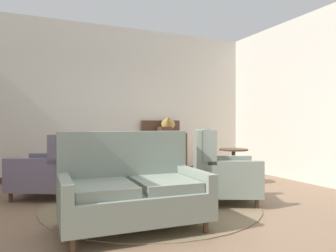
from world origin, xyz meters
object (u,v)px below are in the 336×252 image
Objects in this scene: porcelain_vase at (139,157)px; armchair_near_window at (220,172)px; armchair_foreground_right at (152,163)px; side_table at (234,163)px; armchair_back_corner at (52,170)px; gramophone at (167,123)px; sideboard at (164,151)px; settee at (132,190)px; coffee_table at (141,173)px.

armchair_near_window is (1.04, -0.53, -0.21)m from porcelain_vase.
armchair_foreground_right is 1.53m from side_table.
armchair_foreground_right and armchair_back_corner have the same top height.
gramophone reaches higher than side_table.
porcelain_vase is 1.18m from armchair_foreground_right.
sideboard is (-0.76, 1.51, 0.13)m from side_table.
armchair_foreground_right is 0.93× the size of armchair_back_corner.
side_table is 0.55× the size of sideboard.
armchair_foreground_right is (1.01, 2.05, 0.01)m from settee.
armchair_near_window reaches higher than armchair_foreground_right.
gramophone is (1.34, 1.99, 0.50)m from porcelain_vase.
sideboard is at bearing 58.58° from coffee_table.
armchair_back_corner is 2.71m from sideboard.
armchair_foreground_right reaches higher than coffee_table.
armchair_back_corner is at bearing -152.68° from sideboard.
armchair_back_corner is 3.18m from side_table.
porcelain_vase is 0.31× the size of armchair_near_window.
coffee_table is at bearing 68.55° from settee.
porcelain_vase is 0.29× the size of armchair_back_corner.
settee is 2.29m from armchair_foreground_right.
settee is 3.57m from sideboard.
sideboard is (1.29, 2.08, -0.12)m from porcelain_vase.
side_table is 1.77m from gramophone.
gramophone is at bearing -95.21° from armchair_foreground_right.
settee is at bearing -118.77° from sideboard.
gramophone is at bearing -62.30° from sideboard.
coffee_table is 1.11m from armchair_foreground_right.
sideboard is at bearing 116.76° from side_table.
porcelain_vase is at bearing 81.16° from armchair_back_corner.
armchair_near_window is at bearing 85.67° from armchair_back_corner.
settee reaches higher than side_table.
porcelain_vase is 2.14m from side_table.
armchair_back_corner is 1.00× the size of sideboard.
porcelain_vase is 2.45m from gramophone.
settee is 2.33× the size of side_table.
armchair_near_window is 1.70× the size of side_table.
settee reaches higher than armchair_foreground_right.
armchair_near_window reaches higher than coffee_table.
porcelain_vase is at bearing 88.08° from armchair_near_window.
side_table is (1.47, -0.44, -0.01)m from armchair_foreground_right.
settee is (-0.43, -1.05, -0.24)m from porcelain_vase.
gramophone is at bearing 56.14° from porcelain_vase.
porcelain_vase is (-0.04, -0.03, 0.23)m from coffee_table.
armchair_near_window reaches higher than side_table.
side_table is (2.48, 1.62, -0.01)m from settee.
armchair_back_corner is (-2.15, 1.36, -0.03)m from armchair_near_window.
settee is 2.96m from side_table.
sideboard is at bearing 63.17° from settee.
coffee_table is 2.67× the size of porcelain_vase.
porcelain_vase is 0.52× the size of side_table.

